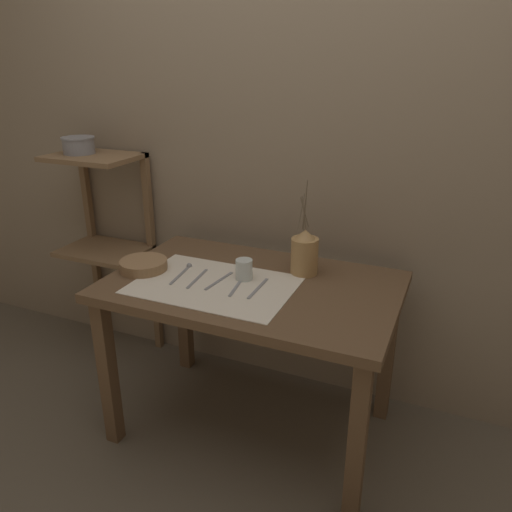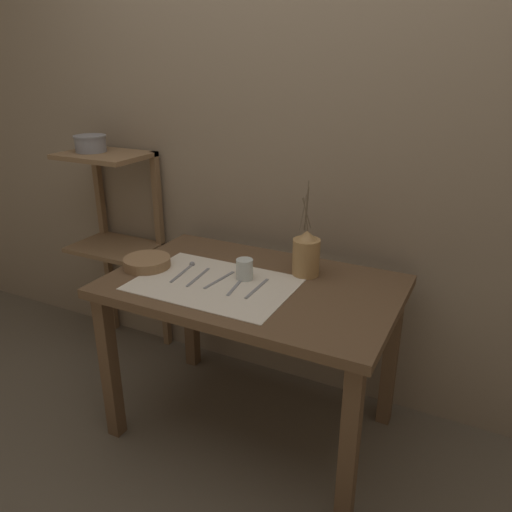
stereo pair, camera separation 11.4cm
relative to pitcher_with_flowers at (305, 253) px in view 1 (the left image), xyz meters
name	(u,v)px [view 1 (the left image)]	position (x,y,z in m)	size (l,w,h in m)	color
ground_plane	(253,426)	(-0.17, -0.17, -0.83)	(12.00, 12.00, 0.00)	brown
stone_wall_back	(294,151)	(-0.17, 0.31, 0.37)	(7.00, 0.06, 2.40)	gray
wooden_table	(252,304)	(-0.17, -0.17, -0.19)	(1.19, 0.75, 0.74)	brown
wooden_shelf_unit	(106,220)	(-1.16, 0.14, -0.04)	(0.45, 0.33, 1.15)	brown
linen_cloth	(214,285)	(-0.30, -0.26, -0.09)	(0.65, 0.45, 0.00)	beige
pitcher_with_flowers	(305,253)	(0.00, 0.00, 0.00)	(0.12, 0.12, 0.42)	#A87F4C
wooden_bowl	(144,265)	(-0.65, -0.24, -0.07)	(0.20, 0.20, 0.05)	#8E6B47
glass_tumbler_near	(244,269)	(-0.21, -0.16, -0.05)	(0.07, 0.07, 0.09)	silver
spoon_outer	(186,269)	(-0.48, -0.18, -0.09)	(0.04, 0.21, 0.02)	gray
fork_outer	(197,279)	(-0.39, -0.24, -0.09)	(0.03, 0.20, 0.00)	gray
knife_center	(219,281)	(-0.29, -0.22, -0.09)	(0.04, 0.20, 0.00)	gray
spoon_inner	(241,280)	(-0.21, -0.18, -0.09)	(0.05, 0.21, 0.02)	gray
fork_inner	(258,288)	(-0.12, -0.23, -0.09)	(0.01, 0.20, 0.00)	gray
metal_pot_large	(79,145)	(-1.24, 0.10, 0.36)	(0.16, 0.16, 0.08)	gray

